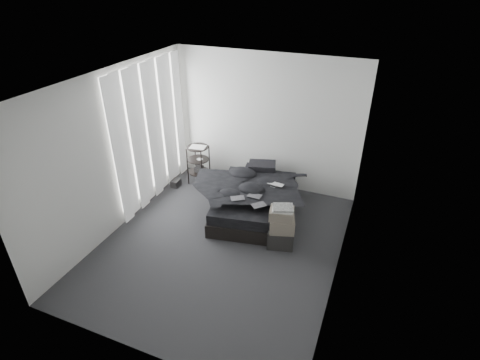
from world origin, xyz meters
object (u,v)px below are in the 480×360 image
at_px(laptop, 275,182).
at_px(box_lower, 281,237).
at_px(bed, 255,207).
at_px(side_stand, 199,165).

height_order(laptop, box_lower, laptop).
xyz_separation_m(bed, laptop, (0.31, 0.10, 0.53)).
relative_size(laptop, side_stand, 0.36).
xyz_separation_m(laptop, side_stand, (-1.75, 0.51, -0.26)).
relative_size(side_stand, box_lower, 1.95).
distance_m(laptop, side_stand, 1.84).
distance_m(bed, box_lower, 0.98).
bearing_deg(laptop, bed, -154.50).
height_order(bed, side_stand, side_stand).
distance_m(bed, laptop, 0.62).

